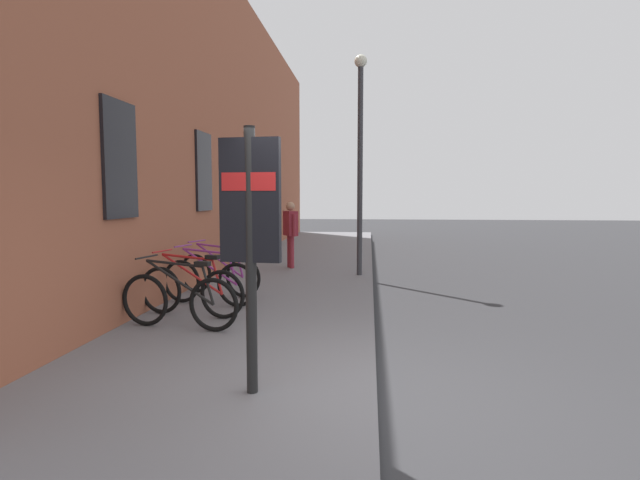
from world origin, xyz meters
The scene contains 10 objects.
ground centered at (6.00, -1.00, 0.00)m, with size 60.00×60.00×0.00m, color #2D2D30.
sidewalk_pavement centered at (8.00, 1.75, 0.06)m, with size 24.00×3.50×0.12m, color slate.
station_facade centered at (8.99, 3.80, 3.65)m, with size 22.00×0.65×7.31m.
bicycle_beside_lamp centered at (1.82, 2.62, 0.51)m, with size 0.53×1.75×0.97m.
bicycle_mid_rack centered at (2.53, 2.71, 0.51)m, with size 0.56×1.74×0.97m.
bicycle_end_of_row centered at (3.31, 2.69, 0.51)m, with size 0.60×1.73×0.97m.
bicycle_far_end centered at (4.12, 2.77, 0.51)m, with size 0.72×1.69×0.97m.
transit_info_sign centered at (-0.24, 1.14, 1.72)m, with size 0.14×0.56×2.40m.
pedestrian_by_facade centered at (7.67, 2.02, 1.12)m, with size 0.56×0.43×1.64m.
street_lamp centered at (6.69, 0.30, 3.02)m, with size 0.28×0.28×4.86m.
Camera 1 is at (-4.63, 0.08, 1.91)m, focal length 28.27 mm.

